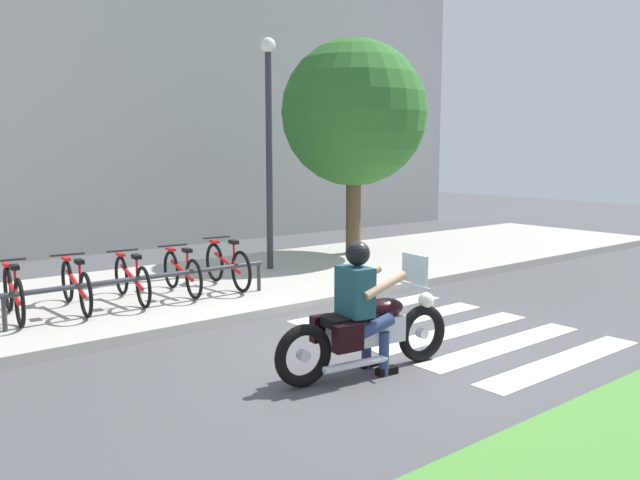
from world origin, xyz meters
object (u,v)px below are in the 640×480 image
(bicycle_1, at_px, (76,286))
(bicycle_4, at_px, (227,265))
(motorcycle, at_px, (367,331))
(street_lamp, at_px, (269,135))
(bicycle_2, at_px, (132,279))
(rider, at_px, (361,298))
(bicycle_0, at_px, (13,293))
(bike_rack, at_px, (147,280))
(tree_near_rack, at_px, (354,114))
(bicycle_3, at_px, (182,272))

(bicycle_1, relative_size, bicycle_4, 1.03)
(motorcycle, xyz_separation_m, street_lamp, (2.30, 5.14, 2.21))
(bicycle_2, relative_size, bicycle_4, 0.99)
(bicycle_2, distance_m, street_lamp, 3.96)
(rider, xyz_separation_m, street_lamp, (2.37, 5.13, 1.84))
(rider, relative_size, bicycle_0, 0.90)
(motorcycle, relative_size, bicycle_0, 1.37)
(motorcycle, bearing_deg, bicycle_0, 120.83)
(bicycle_2, height_order, bike_rack, bicycle_2)
(tree_near_rack, bearing_deg, street_lamp, -170.84)
(bicycle_1, distance_m, tree_near_rack, 7.11)
(bicycle_0, xyz_separation_m, bicycle_4, (3.27, -0.00, 0.01))
(rider, relative_size, tree_near_rack, 0.31)
(bicycle_3, relative_size, tree_near_rack, 0.33)
(bike_rack, bearing_deg, motorcycle, -76.67)
(bicycle_0, xyz_separation_m, street_lamp, (4.79, 0.96, 2.17))
(bicycle_2, distance_m, bike_rack, 0.56)
(bicycle_1, relative_size, tree_near_rack, 0.36)
(bicycle_0, height_order, tree_near_rack, tree_near_rack)
(bicycle_4, xyz_separation_m, tree_near_rack, (4.00, 1.37, 2.65))
(bicycle_1, height_order, tree_near_rack, tree_near_rack)
(bike_rack, xyz_separation_m, street_lamp, (3.16, 1.52, 2.10))
(motorcycle, distance_m, street_lamp, 6.05)
(bicycle_3, relative_size, bike_rack, 0.40)
(bicycle_2, bearing_deg, bicycle_1, -179.98)
(bicycle_3, height_order, street_lamp, street_lamp)
(rider, height_order, bike_rack, rider)
(bike_rack, bearing_deg, tree_near_rack, 18.80)
(motorcycle, distance_m, tree_near_rack, 7.80)
(motorcycle, distance_m, bicycle_4, 4.25)
(street_lamp, bearing_deg, bicycle_2, -163.01)
(tree_near_rack, bearing_deg, bicycle_3, -164.18)
(bicycle_2, xyz_separation_m, bike_rack, (-0.00, -0.55, 0.08))
(rider, bearing_deg, motorcycle, -10.10)
(motorcycle, height_order, bicycle_3, motorcycle)
(rider, xyz_separation_m, bicycle_0, (-2.42, 4.17, -0.33))
(bicycle_0, height_order, bike_rack, bicycle_0)
(bicycle_1, xyz_separation_m, bike_rack, (0.82, -0.55, 0.07))
(bicycle_3, height_order, bike_rack, bicycle_3)
(bicycle_0, bearing_deg, bike_rack, -18.71)
(rider, xyz_separation_m, bike_rack, (-0.78, 3.61, -0.26))
(bicycle_2, bearing_deg, bicycle_3, -0.05)
(bicycle_0, height_order, bicycle_4, bicycle_4)
(street_lamp, bearing_deg, bicycle_3, -157.57)
(bicycle_1, bearing_deg, bicycle_3, -0.01)
(motorcycle, relative_size, bicycle_2, 1.32)
(bicycle_3, xyz_separation_m, street_lamp, (2.34, 0.96, 2.18))
(bicycle_1, bearing_deg, bicycle_2, 0.02)
(bicycle_4, height_order, street_lamp, street_lamp)
(bicycle_4, height_order, bike_rack, bicycle_4)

